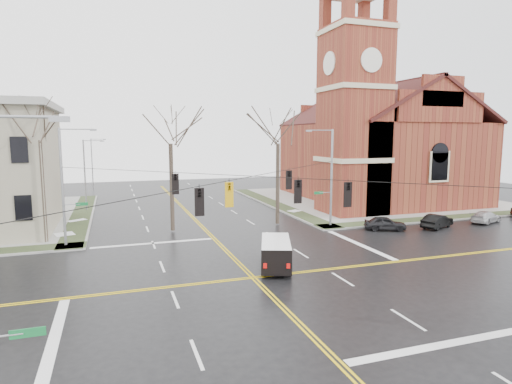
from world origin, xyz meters
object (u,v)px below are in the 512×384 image
object	(u,v)px
signal_pole_ne	(330,175)
parked_car_a	(385,223)
streetlight_north_b	(93,162)
streetlight_north_a	(86,172)
church	(373,137)
tree_nw_near	(170,138)
tree_nw_far	(39,133)
signal_pole_nw	(65,183)
parked_car_c	(486,217)
cargo_van	(276,251)
tree_ne	(278,138)
parked_car_b	(437,221)

from	to	relation	value
signal_pole_ne	parked_car_a	distance (m)	6.68
streetlight_north_b	streetlight_north_a	bearing A→B (deg)	-90.00
church	parked_car_a	world-z (taller)	church
streetlight_north_b	tree_nw_near	bearing A→B (deg)	-77.14
signal_pole_ne	tree_nw_far	xyz separation A→B (m)	(-24.44, 1.67, 3.81)
tree_nw_far	tree_nw_near	xyz separation A→B (m)	(10.20, 0.96, -0.38)
signal_pole_nw	parked_car_a	distance (m)	27.34
tree_nw_near	streetlight_north_b	bearing A→B (deg)	102.86
signal_pole_ne	parked_car_c	size ratio (longest dim) A/B	2.26
streetlight_north_b	cargo_van	bearing A→B (deg)	-74.69
signal_pole_nw	parked_car_c	bearing A→B (deg)	-4.74
signal_pole_nw	tree_ne	world-z (taller)	tree_ne
parked_car_b	tree_nw_far	size ratio (longest dim) A/B	0.33
church	parked_car_b	world-z (taller)	church
parked_car_b	tree_nw_far	bearing A→B (deg)	57.41
cargo_van	tree_nw_far	distance (m)	20.62
parked_car_c	tree_nw_near	distance (m)	31.49
signal_pole_ne	cargo_van	distance (m)	14.14
parked_car_b	parked_car_a	bearing A→B (deg)	58.06
parked_car_b	parked_car_c	xyz separation A→B (m)	(6.33, 0.46, -0.07)
tree_ne	tree_nw_far	bearing A→B (deg)	-177.78
cargo_van	tree_nw_far	bearing A→B (deg)	162.59
signal_pole_ne	tree_nw_far	bearing A→B (deg)	176.09
parked_car_b	cargo_van	bearing A→B (deg)	85.10
signal_pole_ne	parked_car_a	world-z (taller)	signal_pole_ne
streetlight_north_a	streetlight_north_b	world-z (taller)	same
streetlight_north_b	cargo_van	world-z (taller)	streetlight_north_b
streetlight_north_b	tree_ne	bearing A→B (deg)	-62.48
signal_pole_nw	tree_nw_near	xyz separation A→B (m)	(8.40, 2.63, 3.43)
tree_nw_far	tree_ne	distance (m)	20.22
parked_car_c	tree_ne	world-z (taller)	tree_ne
streetlight_north_a	parked_car_a	world-z (taller)	streetlight_north_a
streetlight_north_a	signal_pole_ne	bearing A→B (deg)	-36.90
signal_pole_ne	parked_car_b	bearing A→B (deg)	-21.21
tree_nw_far	signal_pole_ne	bearing A→B (deg)	-3.91
signal_pole_ne	tree_nw_near	distance (m)	14.88
cargo_van	parked_car_c	xyz separation A→B (m)	(24.96, 6.79, -0.49)
tree_ne	parked_car_c	bearing A→B (deg)	-15.77
signal_pole_ne	parked_car_c	distance (m)	16.61
streetlight_north_a	tree_ne	size ratio (longest dim) A/B	0.69
streetlight_north_b	parked_car_b	bearing A→B (deg)	-52.01
streetlight_north_a	parked_car_b	distance (m)	37.45
church	tree_nw_far	size ratio (longest dim) A/B	2.27
church	parked_car_c	world-z (taller)	church
streetlight_north_a	cargo_van	size ratio (longest dim) A/B	1.57
church	parked_car_b	bearing A→B (deg)	-103.53
streetlight_north_a	tree_nw_far	bearing A→B (deg)	-99.44
church	parked_car_a	bearing A→B (deg)	-119.75
tree_nw_far	tree_nw_near	world-z (taller)	tree_nw_far
signal_pole_ne	tree_ne	xyz separation A→B (m)	(-4.23, 2.45, 3.39)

